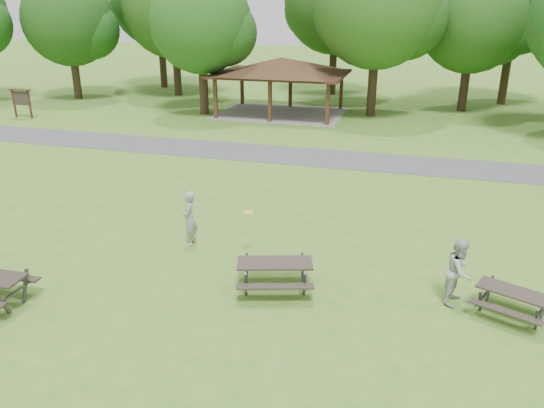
{
  "coord_description": "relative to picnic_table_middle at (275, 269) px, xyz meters",
  "views": [
    {
      "loc": [
        5.23,
        -11.02,
        7.34
      ],
      "look_at": [
        1.0,
        4.0,
        1.3
      ],
      "focal_mm": 35.0,
      "sensor_mm": 36.0,
      "label": 1
    }
  ],
  "objects": [
    {
      "name": "picnic_table_middle",
      "position": [
        0.0,
        0.0,
        0.0
      ],
      "size": [
        2.36,
        2.1,
        0.86
      ],
      "color": "#2F2722",
      "rests_on": "ground"
    },
    {
      "name": "tree_row_c",
      "position": [
        -15.81,
        27.96,
        5.9
      ],
      "size": [
        8.19,
        7.8,
        10.67
      ],
      "color": "black",
      "rests_on": "ground"
    },
    {
      "name": "notice_board",
      "position": [
        -21.91,
        16.94,
        0.67
      ],
      "size": [
        1.6,
        0.3,
        1.88
      ],
      "color": "#3B1F15",
      "rests_on": "ground"
    },
    {
      "name": "frisbee_thrower",
      "position": [
        -3.35,
        2.04,
        0.26
      ],
      "size": [
        0.56,
        0.73,
        1.78
      ],
      "primitive_type": "imported",
      "rotation": [
        0.0,
        0.0,
        -1.35
      ],
      "color": "#98989B",
      "rests_on": "ground"
    },
    {
      "name": "tree_deep_b",
      "position": [
        -3.81,
        31.96,
        6.25
      ],
      "size": [
        8.4,
        8.0,
        11.13
      ],
      "color": "black",
      "rests_on": "ground"
    },
    {
      "name": "tree_row_d",
      "position": [
        -10.82,
        21.46,
        5.13
      ],
      "size": [
        6.93,
        6.6,
        9.27
      ],
      "color": "black",
      "rests_on": "ground"
    },
    {
      "name": "ground",
      "position": [
        -1.91,
        -1.06,
        -0.64
      ],
      "size": [
        160.0,
        160.0,
        0.0
      ],
      "primitive_type": "plane",
      "color": "#467621",
      "rests_on": "ground"
    },
    {
      "name": "picnic_table_far",
      "position": [
        5.95,
        0.35,
        -0.1
      ],
      "size": [
        2.09,
        1.91,
        0.73
      ],
      "color": "#2D2621",
      "rests_on": "ground"
    },
    {
      "name": "tree_row_f",
      "position": [
        6.18,
        27.46,
        5.2
      ],
      "size": [
        7.35,
        7.0,
        9.55
      ],
      "color": "black",
      "rests_on": "ground"
    },
    {
      "name": "tree_row_b",
      "position": [
        -22.82,
        24.46,
        5.03
      ],
      "size": [
        7.14,
        6.8,
        9.28
      ],
      "color": "#2E2014",
      "rests_on": "ground"
    },
    {
      "name": "tree_row_e",
      "position": [
        0.19,
        23.96,
        6.14
      ],
      "size": [
        8.4,
        8.0,
        11.02
      ],
      "color": "black",
      "rests_on": "ground"
    },
    {
      "name": "asphalt_path",
      "position": [
        -1.91,
        12.94,
        -0.63
      ],
      "size": [
        120.0,
        3.2,
        0.02
      ],
      "primitive_type": "cube",
      "color": "#464749",
      "rests_on": "ground"
    },
    {
      "name": "frisbee_in_flight",
      "position": [
        -1.27,
        1.7,
        0.82
      ],
      "size": [
        0.33,
        0.33,
        0.02
      ],
      "color": "yellow",
      "rests_on": "ground"
    },
    {
      "name": "pavilion",
      "position": [
        -5.91,
        22.94,
        2.43
      ],
      "size": [
        8.6,
        7.01,
        3.76
      ],
      "color": "#392514",
      "rests_on": "ground"
    },
    {
      "name": "tree_deep_a",
      "position": [
        -18.81,
        31.46,
        6.49
      ],
      "size": [
        8.4,
        8.0,
        11.38
      ],
      "color": "#321F16",
      "rests_on": "ground"
    },
    {
      "name": "frisbee_catcher",
      "position": [
        4.68,
        0.7,
        0.25
      ],
      "size": [
        0.93,
        1.04,
        1.77
      ],
      "primitive_type": "imported",
      "rotation": [
        0.0,
        0.0,
        1.21
      ],
      "color": "#B1B1B3",
      "rests_on": "ground"
    }
  ]
}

